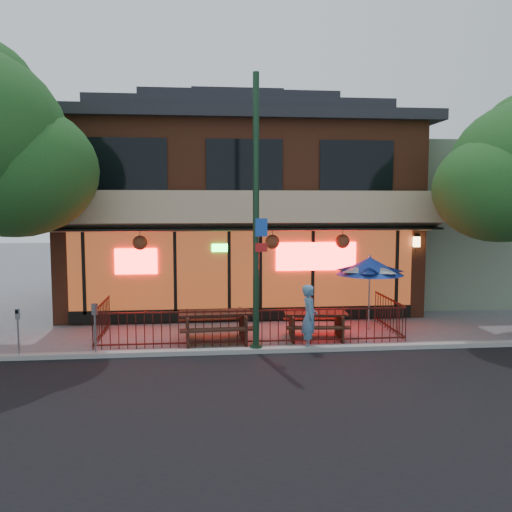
# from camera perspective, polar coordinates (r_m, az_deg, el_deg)

# --- Properties ---
(ground) EXTENTS (80.00, 80.00, 0.00)m
(ground) POSITION_cam_1_polar(r_m,az_deg,el_deg) (14.49, -0.16, -9.62)
(ground) COLOR gray
(ground) RESTS_ON ground
(asphalt_street) EXTENTS (80.00, 11.00, 0.00)m
(asphalt_street) POSITION_cam_1_polar(r_m,az_deg,el_deg) (8.89, 3.86, -19.72)
(asphalt_street) COLOR black
(asphalt_street) RESTS_ON ground
(curb) EXTENTS (80.00, 0.25, 0.12)m
(curb) POSITION_cam_1_polar(r_m,az_deg,el_deg) (14.00, 0.04, -9.92)
(curb) COLOR #999993
(curb) RESTS_ON ground
(restaurant_building) EXTENTS (12.96, 9.49, 8.05)m
(restaurant_building) POSITION_cam_1_polar(r_m,az_deg,el_deg) (21.08, -2.07, 6.45)
(restaurant_building) COLOR brown
(restaurant_building) RESTS_ON ground
(neighbor_building) EXTENTS (6.00, 7.00, 6.00)m
(neighbor_building) POSITION_cam_1_polar(r_m,az_deg,el_deg) (23.99, 19.87, 3.33)
(neighbor_building) COLOR gray
(neighbor_building) RESTS_ON ground
(patio_fence) EXTENTS (8.44, 2.62, 1.00)m
(patio_fence) POSITION_cam_1_polar(r_m,az_deg,el_deg) (14.83, -0.35, -6.76)
(patio_fence) COLOR #40120D
(patio_fence) RESTS_ON ground
(street_light) EXTENTS (0.43, 0.32, 7.00)m
(street_light) POSITION_cam_1_polar(r_m,az_deg,el_deg) (13.60, 0.01, 2.84)
(street_light) COLOR #17341F
(street_light) RESTS_ON ground
(picnic_table_left) EXTENTS (2.05, 1.61, 0.84)m
(picnic_table_left) POSITION_cam_1_polar(r_m,az_deg,el_deg) (14.98, -4.30, -6.95)
(picnic_table_left) COLOR #361C13
(picnic_table_left) RESTS_ON ground
(picnic_table_right) EXTENTS (1.85, 1.47, 0.75)m
(picnic_table_right) POSITION_cam_1_polar(r_m,az_deg,el_deg) (15.44, 6.29, -6.83)
(picnic_table_right) COLOR #331C11
(picnic_table_right) RESTS_ON ground
(patio_umbrella) EXTENTS (2.00, 1.99, 2.28)m
(patio_umbrella) POSITION_cam_1_polar(r_m,az_deg,el_deg) (16.41, 11.88, -1.03)
(patio_umbrella) COLOR gray
(patio_umbrella) RESTS_ON ground
(pedestrian) EXTENTS (0.48, 0.67, 1.71)m
(pedestrian) POSITION_cam_1_polar(r_m,az_deg,el_deg) (14.16, 5.65, -6.45)
(pedestrian) COLOR teal
(pedestrian) RESTS_ON ground
(parking_meter_near) EXTENTS (0.15, 0.14, 1.34)m
(parking_meter_near) POSITION_cam_1_polar(r_m,az_deg,el_deg) (14.00, -16.60, -6.57)
(parking_meter_near) COLOR gray
(parking_meter_near) RESTS_ON ground
(parking_meter_far) EXTENTS (0.14, 0.13, 1.26)m
(parking_meter_far) POSITION_cam_1_polar(r_m,az_deg,el_deg) (14.47, -23.78, -6.66)
(parking_meter_far) COLOR gray
(parking_meter_far) RESTS_ON ground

